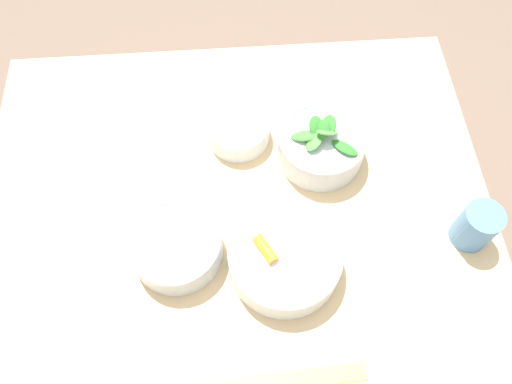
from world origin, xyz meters
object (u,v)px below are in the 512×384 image
bowl_carrots (285,258)px  cup (476,226)px  bowl_beans_hotdog (176,247)px  ruler (262,383)px  bowl_cookies (238,130)px  bowl_greens (321,145)px

bowl_carrots → cup: size_ratio=2.20×
bowl_beans_hotdog → cup: size_ratio=1.82×
bowl_carrots → ruler: size_ratio=0.58×
bowl_beans_hotdog → ruler: 0.27m
cup → bowl_carrots: bearing=5.2°
bowl_carrots → bowl_cookies: bearing=-76.9°
bowl_beans_hotdog → bowl_cookies: bowl_beans_hotdog is taller
bowl_greens → bowl_cookies: bearing=-19.7°
ruler → cup: size_ratio=3.80×
bowl_beans_hotdog → ruler: (-0.13, 0.23, -0.03)m
bowl_carrots → ruler: (0.05, 0.20, -0.03)m
cup → ruler: bearing=29.8°
bowl_cookies → ruler: bearing=91.4°
bowl_greens → ruler: 0.45m
cup → bowl_greens: bearing=-37.7°
bowl_greens → cup: bowl_greens is taller
ruler → bowl_beans_hotdog: bearing=-60.0°
bowl_beans_hotdog → ruler: bearing=120.0°
bowl_greens → bowl_beans_hotdog: size_ratio=1.03×
bowl_greens → ruler: size_ratio=0.49×
bowl_carrots → bowl_cookies: bowl_carrots is taller
bowl_carrots → bowl_beans_hotdog: bowl_carrots is taller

